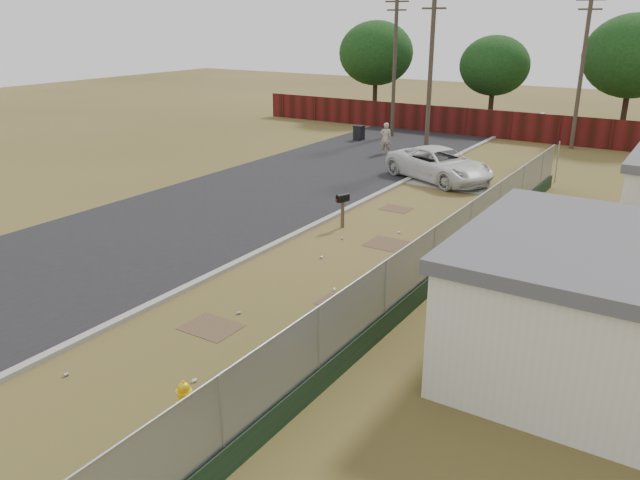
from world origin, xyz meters
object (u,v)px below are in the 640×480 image
Objects in this scene: mailbox at (343,201)px; pickup_truck at (440,164)px; fire_hydrant at (185,402)px; trash_bin at (359,133)px; pedestrian at (386,138)px.

pickup_truck is at bearing 88.15° from mailbox.
trash_bin is at bearing 112.63° from fire_hydrant.
pickup_truck is at bearing -40.27° from trash_bin.
pedestrian reaches higher than pickup_truck.
trash_bin is (-8.41, 7.13, -0.30)m from pickup_truck.
pickup_truck reaches higher than mailbox.
fire_hydrant is 0.49× the size of pedestrian.
pedestrian reaches higher than fire_hydrant.
fire_hydrant is 0.16× the size of pickup_truck.
mailbox is 1.39× the size of trash_bin.
pedestrian is at bearing 110.13° from mailbox.
pedestrian is (-4.75, 12.96, -0.13)m from mailbox.
pedestrian is at bearing 73.91° from pickup_truck.
pickup_truck is 11.03m from trash_bin.
trash_bin is at bearing 117.09° from mailbox.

